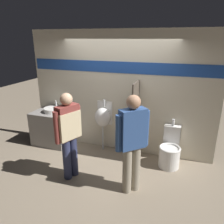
{
  "coord_description": "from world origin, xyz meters",
  "views": [
    {
      "loc": [
        1.44,
        -3.89,
        2.52
      ],
      "look_at": [
        0.0,
        0.17,
        1.05
      ],
      "focal_mm": 35.0,
      "sensor_mm": 36.0,
      "label": 1
    }
  ],
  "objects": [
    {
      "name": "sink_basin",
      "position": [
        -1.57,
        0.34,
        0.87
      ],
      "size": [
        0.43,
        0.43,
        0.24
      ],
      "color": "white",
      "rests_on": "sink_counter"
    },
    {
      "name": "person_in_vest",
      "position": [
        -0.49,
        -0.78,
        0.95
      ],
      "size": [
        0.35,
        0.54,
        1.64
      ],
      "rotation": [
        0.0,
        0.0,
        1.19
      ],
      "color": "#282D4C",
      "rests_on": "ground_plane"
    },
    {
      "name": "toilet",
      "position": [
        1.23,
        0.24,
        0.3
      ],
      "size": [
        0.43,
        0.59,
        0.94
      ],
      "color": "white",
      "rests_on": "ground_plane"
    },
    {
      "name": "divider_near_counter",
      "position": [
        0.46,
        0.31,
        0.84
      ],
      "size": [
        0.03,
        0.52,
        1.69
      ],
      "color": "#4C4238",
      "rests_on": "ground_plane"
    },
    {
      "name": "urinal_near_counter",
      "position": [
        -0.31,
        0.43,
        0.8
      ],
      "size": [
        0.38,
        0.3,
        1.2
      ],
      "color": "silver",
      "rests_on": "ground_plane"
    },
    {
      "name": "ground_plane",
      "position": [
        0.0,
        0.0,
        0.0
      ],
      "size": [
        16.0,
        16.0,
        0.0
      ],
      "primitive_type": "plane",
      "color": "gray"
    },
    {
      "name": "person_with_lanyard",
      "position": [
        0.69,
        -0.79,
        0.94
      ],
      "size": [
        0.46,
        0.45,
        1.71
      ],
      "rotation": [
        0.0,
        0.0,
        0.77
      ],
      "color": "gray",
      "rests_on": "ground_plane"
    },
    {
      "name": "display_wall",
      "position": [
        0.0,
        0.6,
        1.36
      ],
      "size": [
        4.21,
        0.07,
        2.7
      ],
      "color": "beige",
      "rests_on": "ground_plane"
    },
    {
      "name": "sink_counter",
      "position": [
        -1.62,
        0.28,
        0.41
      ],
      "size": [
        0.87,
        0.59,
        0.82
      ],
      "color": "gray",
      "rests_on": "ground_plane"
    },
    {
      "name": "cell_phone",
      "position": [
        -1.36,
        0.16,
        0.83
      ],
      "size": [
        0.07,
        0.14,
        0.01
      ],
      "color": "#232328",
      "rests_on": "sink_counter"
    }
  ]
}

